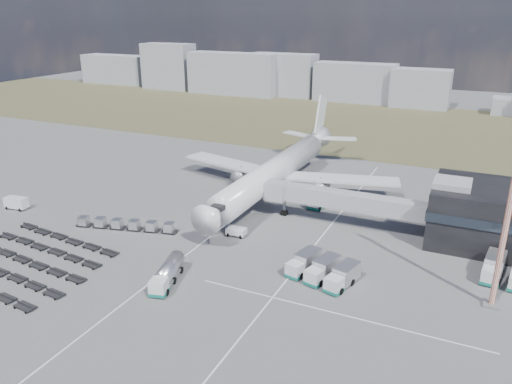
% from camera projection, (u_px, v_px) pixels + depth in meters
% --- Properties ---
extents(ground, '(420.00, 420.00, 0.00)m').
position_uv_depth(ground, '(203.00, 252.00, 83.10)').
color(ground, '#565659').
rests_on(ground, ground).
extents(grass_strip, '(420.00, 90.00, 0.01)m').
position_uv_depth(grass_strip, '(362.00, 124.00, 176.73)').
color(grass_strip, '#444029').
rests_on(grass_strip, ground).
extents(lane_markings, '(47.12, 110.00, 0.01)m').
position_uv_depth(lane_markings, '(264.00, 256.00, 81.77)').
color(lane_markings, silver).
rests_on(lane_markings, ground).
extents(jet_bridge, '(30.30, 3.80, 7.05)m').
position_uv_depth(jet_bridge, '(333.00, 199.00, 92.43)').
color(jet_bridge, '#939399').
rests_on(jet_bridge, ground).
extents(airliner, '(51.59, 64.53, 17.62)m').
position_uv_depth(airliner, '(279.00, 169.00, 108.85)').
color(airliner, silver).
rests_on(airliner, ground).
extents(skyline, '(317.94, 20.66, 22.38)m').
position_uv_depth(skyline, '(363.00, 83.00, 214.46)').
color(skyline, '#9396A0').
rests_on(skyline, ground).
extents(fuel_tanker, '(4.75, 9.78, 3.06)m').
position_uv_depth(fuel_tanker, '(167.00, 273.00, 73.26)').
color(fuel_tanker, silver).
rests_on(fuel_tanker, ground).
extents(pushback_tug, '(3.52, 2.10, 1.53)m').
position_uv_depth(pushback_tug, '(236.00, 232.00, 88.82)').
color(pushback_tug, silver).
rests_on(pushback_tug, ground).
extents(utility_van, '(4.85, 2.63, 2.45)m').
position_uv_depth(utility_van, '(16.00, 203.00, 100.76)').
color(utility_van, silver).
rests_on(utility_van, ground).
extents(catering_truck, '(3.41, 6.79, 2.99)m').
position_uv_depth(catering_truck, '(320.00, 199.00, 102.07)').
color(catering_truck, silver).
rests_on(catering_truck, ground).
extents(service_trucks_near, '(10.59, 8.98, 2.79)m').
position_uv_depth(service_trucks_near, '(323.00, 269.00, 74.41)').
color(service_trucks_near, silver).
rests_on(service_trucks_near, ground).
extents(service_trucks_far, '(7.13, 8.22, 3.03)m').
position_uv_depth(service_trucks_far, '(507.00, 270.00, 73.85)').
color(service_trucks_far, silver).
rests_on(service_trucks_far, ground).
extents(uld_row, '(19.15, 6.42, 1.76)m').
position_uv_depth(uld_row, '(126.00, 224.00, 91.21)').
color(uld_row, black).
rests_on(uld_row, ground).
extents(baggage_dollies, '(29.94, 21.47, 0.75)m').
position_uv_depth(baggage_dollies, '(20.00, 259.00, 79.83)').
color(baggage_dollies, black).
rests_on(baggage_dollies, ground).
extents(floodlight_mast, '(2.67, 2.19, 28.32)m').
position_uv_depth(floodlight_mast, '(509.00, 209.00, 63.22)').
color(floodlight_mast, '#B5401D').
rests_on(floodlight_mast, ground).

